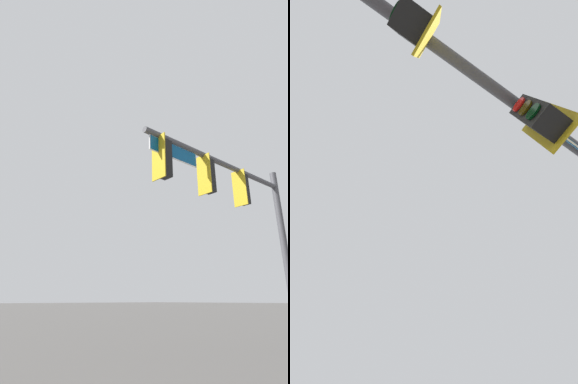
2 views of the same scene
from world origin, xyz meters
The scene contains 1 object.
signal_pole_near centered at (-3.92, -8.41, 4.77)m, with size 6.99×0.91×6.63m.
Camera 2 is at (-3.72, -8.22, 1.39)m, focal length 28.00 mm.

